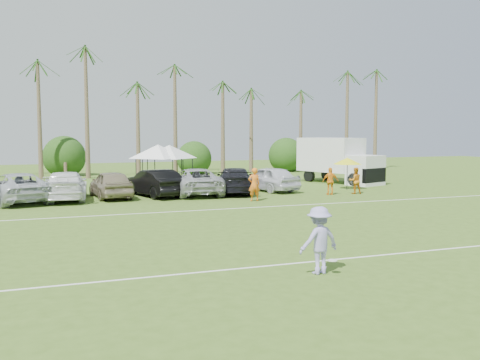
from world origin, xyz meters
name	(u,v)px	position (x,y,z in m)	size (l,w,h in m)	color
ground	(346,278)	(0.00, 0.00, 0.00)	(120.00, 120.00, 0.00)	#40601C
field_lines	(245,229)	(0.00, 8.00, 0.01)	(80.00, 12.10, 0.01)	white
palm_tree_3	(38,64)	(-8.00, 38.00, 10.06)	(2.40, 2.40, 11.90)	brown
palm_tree_4	(86,95)	(-4.00, 38.00, 7.48)	(2.40, 2.40, 8.90)	brown
palm_tree_5	(131,86)	(0.00, 38.00, 8.35)	(2.40, 2.40, 9.90)	brown
palm_tree_6	(173,79)	(4.00, 38.00, 9.21)	(2.40, 2.40, 10.90)	brown
palm_tree_7	(212,71)	(8.00, 38.00, 10.06)	(2.40, 2.40, 11.90)	brown
palm_tree_8	(259,99)	(13.00, 38.00, 7.48)	(2.40, 2.40, 8.90)	brown
palm_tree_9	(303,91)	(18.00, 38.00, 8.35)	(2.40, 2.40, 9.90)	brown
palm_tree_10	(345,85)	(23.00, 38.00, 9.21)	(2.40, 2.40, 10.90)	brown
palm_tree_11	(376,78)	(27.00, 38.00, 10.06)	(2.40, 2.40, 11.90)	brown
bush_tree_1	(65,157)	(-6.00, 39.00, 1.80)	(4.00, 4.00, 4.00)	brown
bush_tree_2	(191,155)	(6.00, 39.00, 1.80)	(4.00, 4.00, 4.00)	brown
bush_tree_3	(282,154)	(16.00, 39.00, 1.80)	(4.00, 4.00, 4.00)	brown
sideline_player_a	(254,184)	(3.86, 16.58, 0.99)	(0.72, 0.47, 1.98)	orange
sideline_player_b	(355,181)	(11.59, 17.75, 0.88)	(0.85, 0.66, 1.75)	orange
sideline_player_c	(330,181)	(9.70, 17.73, 0.90)	(1.05, 0.44, 1.80)	orange
box_truck	(339,159)	(14.58, 24.89, 1.94)	(4.85, 7.52, 3.63)	white
canopy_tent_left	(158,145)	(0.42, 27.88, 3.15)	(4.53, 4.53, 3.67)	black
canopy_tent_right	(169,145)	(1.35, 28.09, 3.10)	(4.47, 4.47, 3.62)	black
market_umbrella	(347,161)	(12.49, 20.21, 2.05)	(2.05, 2.05, 2.28)	black
frisbee_player	(319,240)	(-0.49, 0.70, 0.98)	(1.36, 0.89, 1.97)	#A39ADB
parked_car_2	(17,188)	(-9.38, 20.87, 0.87)	(2.87, 6.23, 1.73)	silver
parked_car_3	(66,186)	(-6.68, 21.03, 0.87)	(2.43, 5.97, 1.73)	white
parked_car_4	(111,184)	(-3.97, 21.16, 0.87)	(2.05, 5.08, 1.73)	gray
parked_car_5	(154,183)	(-1.27, 20.96, 0.87)	(1.83, 5.26, 1.73)	black
parked_car_6	(195,181)	(1.44, 21.05, 0.87)	(2.87, 6.23, 1.73)	#AFB1B5
parked_car_7	(235,180)	(4.15, 20.83, 0.87)	(2.43, 5.97, 1.73)	black
parked_car_8	(269,179)	(6.85, 21.32, 0.87)	(2.05, 5.08, 1.73)	white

